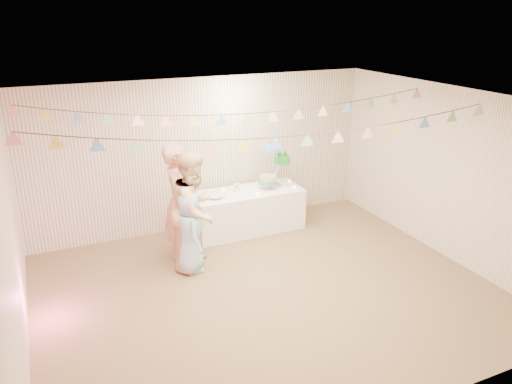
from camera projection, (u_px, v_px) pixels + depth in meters
name	position (u px, v px, depth m)	size (l,w,h in m)	color
floor	(267.00, 291.00, 6.83)	(6.00, 6.00, 0.00)	brown
ceiling	(268.00, 101.00, 5.93)	(6.00, 6.00, 0.00)	white
back_wall	(204.00, 154.00, 8.52)	(6.00, 6.00, 0.00)	white
front_wall	(394.00, 301.00, 4.24)	(6.00, 6.00, 0.00)	white
left_wall	(9.00, 246.00, 5.22)	(5.00, 5.00, 0.00)	white
right_wall	(446.00, 173.00, 7.54)	(5.00, 5.00, 0.00)	white
table	(247.00, 210.00, 8.62)	(1.90, 0.76, 0.71)	white
cake_stand	(275.00, 162.00, 8.60)	(0.71, 0.42, 0.80)	silver
cake_bottom	(268.00, 181.00, 8.60)	(0.31, 0.31, 0.15)	teal
cake_middle	(282.00, 162.00, 8.76)	(0.27, 0.27, 0.22)	#1F9024
cake_top_tier	(273.00, 150.00, 8.48)	(0.25, 0.25, 0.19)	#4EA2F5
platter	(215.00, 195.00, 8.21)	(0.34, 0.34, 0.02)	white
posy	(237.00, 185.00, 8.44)	(0.14, 0.14, 0.16)	white
person_adult_a	(179.00, 201.00, 7.54)	(0.66, 0.43, 1.80)	tan
person_adult_b	(195.00, 210.00, 7.26)	(0.86, 0.67, 1.77)	#DFBC89
person_child	(190.00, 232.00, 7.18)	(0.60, 0.39, 1.22)	#94BBD2
bunting_back	(234.00, 107.00, 6.96)	(5.60, 1.10, 0.40)	pink
bunting_front	(276.00, 128.00, 5.86)	(5.60, 0.90, 0.36)	#72A5E5
tealight_0	(205.00, 200.00, 8.05)	(0.04, 0.04, 0.03)	#FFD88C
tealight_1	(224.00, 190.00, 8.51)	(0.04, 0.04, 0.03)	#FFD88C
tealight_2	(258.00, 194.00, 8.34)	(0.04, 0.04, 0.03)	#FFD88C
tealight_3	(260.00, 184.00, 8.82)	(0.04, 0.04, 0.03)	#FFD88C
tealight_4	(294.00, 187.00, 8.66)	(0.04, 0.04, 0.03)	#FFD88C
tealight_5	(289.00, 181.00, 8.97)	(0.04, 0.04, 0.03)	#FFD88C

